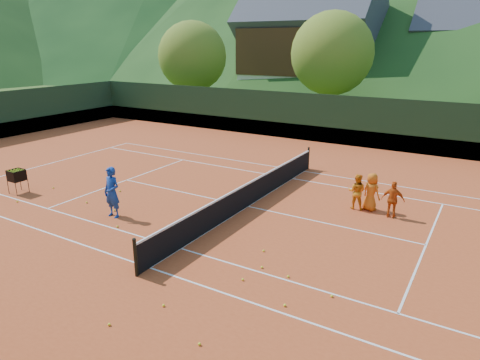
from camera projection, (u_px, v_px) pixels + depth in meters
The scene contains 30 objects.
ground at pixel (248, 207), 16.41m from camera, with size 400.00×400.00×0.00m, color #2E4B17.
clay_court at pixel (248, 207), 16.41m from camera, with size 40.00×24.00×0.02m, color #AF411C.
coach at pixel (112, 192), 15.18m from camera, with size 0.67×0.44×1.85m, color #173C96.
student_a at pixel (357, 192), 15.99m from camera, with size 0.66×0.51×1.36m, color orange.
student_b at pixel (393, 200), 15.18m from camera, with size 0.79×0.33×1.35m, color #D15312.
student_c at pixel (371, 192), 15.85m from camera, with size 0.70×0.46×1.44m, color orange.
tennis_ball_1 at pixel (117, 226), 14.53m from camera, with size 0.07×0.07×0.07m, color yellow.
tennis_ball_2 at pixel (164, 305), 10.16m from camera, with size 0.07×0.07×0.07m, color yellow.
tennis_ball_4 at pixel (262, 267), 11.89m from camera, with size 0.07×0.07×0.07m, color yellow.
tennis_ball_5 at pixel (17, 202), 16.80m from camera, with size 0.07×0.07×0.07m, color yellow.
tennis_ball_6 at pixel (264, 251), 12.83m from camera, with size 0.07×0.07×0.07m, color yellow.
tennis_ball_7 at pixel (332, 296), 10.54m from camera, with size 0.07×0.07×0.07m, color yellow.
tennis_ball_8 at pixel (285, 305), 10.17m from camera, with size 0.07×0.07×0.07m, color yellow.
tennis_ball_11 at pixel (141, 242), 13.40m from camera, with size 0.07×0.07×0.07m, color yellow.
tennis_ball_13 at pixel (114, 210), 15.91m from camera, with size 0.07×0.07×0.07m, color yellow.
tennis_ball_14 at pixel (288, 276), 11.43m from camera, with size 0.07×0.07×0.07m, color yellow.
tennis_ball_15 at pixel (87, 202), 16.72m from camera, with size 0.07×0.07×0.07m, color yellow.
tennis_ball_16 at pixel (139, 258), 12.39m from camera, with size 0.07×0.07×0.07m, color yellow.
tennis_ball_18 at pixel (109, 325), 9.48m from camera, with size 0.07×0.07×0.07m, color yellow.
tennis_ball_19 at pixel (53, 188), 18.39m from camera, with size 0.07×0.07×0.07m, color yellow.
tennis_ball_20 at pixel (243, 280), 11.28m from camera, with size 0.07×0.07×0.07m, color yellow.
tennis_ball_21 at pixel (120, 191), 18.01m from camera, with size 0.07×0.07×0.07m, color yellow.
tennis_ball_22 at pixel (199, 344), 8.86m from camera, with size 0.07×0.07×0.07m, color yellow.
court_lines at pixel (248, 206), 16.41m from camera, with size 23.83×11.03×0.00m.
tennis_net at pixel (248, 194), 16.25m from camera, with size 0.10×12.07×1.10m.
perimeter_fence at pixel (248, 175), 16.02m from camera, with size 40.40×24.24×3.00m.
ball_hopper at pixel (17, 176), 17.65m from camera, with size 0.57×0.57×1.00m.
chalet_left at pixel (309, 46), 44.07m from camera, with size 13.80×9.93×12.92m.
tree_a at pixel (193, 56), 37.45m from camera, with size 6.00×6.00×7.88m.
tree_b at pixel (332, 54), 33.10m from camera, with size 6.40×6.40×8.40m.
Camera 1 is at (7.62, -13.28, 6.01)m, focal length 32.00 mm.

